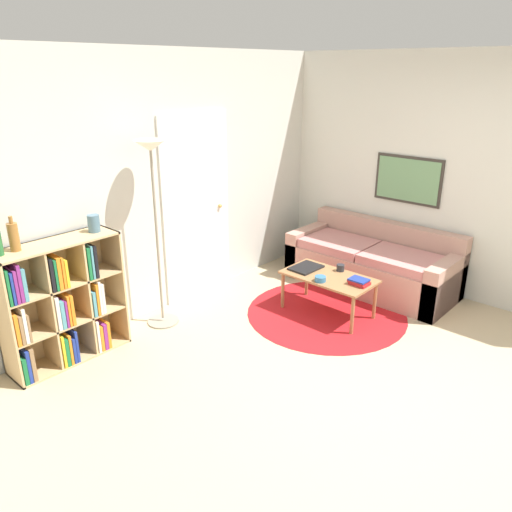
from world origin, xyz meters
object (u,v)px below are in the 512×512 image
(bookshelf, at_px, (60,305))
(cup, at_px, (340,268))
(coffee_table, at_px, (329,280))
(bowl, at_px, (320,279))
(couch, at_px, (374,264))
(vase_on_shelf, at_px, (94,223))
(bottle_middle, at_px, (14,237))
(floor_lamp, at_px, (153,179))
(laptop, at_px, (306,268))

(bookshelf, distance_m, cup, 2.74)
(cup, bearing_deg, coffee_table, 175.11)
(bookshelf, relative_size, bowl, 9.62)
(couch, height_order, vase_on_shelf, vase_on_shelf)
(bookshelf, xyz_separation_m, cup, (2.46, -1.22, -0.07))
(bottle_middle, relative_size, vase_on_shelf, 1.84)
(floor_lamp, bearing_deg, bookshelf, 174.84)
(cup, bearing_deg, bottle_middle, 155.30)
(bookshelf, distance_m, laptop, 2.45)
(bookshelf, relative_size, laptop, 3.17)
(bottle_middle, bearing_deg, cup, -24.70)
(laptop, distance_m, bottle_middle, 2.80)
(bookshelf, xyz_separation_m, coffee_table, (2.27, -1.21, -0.15))
(floor_lamp, distance_m, bottle_middle, 1.28)
(coffee_table, height_order, vase_on_shelf, vase_on_shelf)
(laptop, bearing_deg, bookshelf, 158.06)
(bookshelf, relative_size, vase_on_shelf, 7.18)
(bowl, relative_size, cup, 1.39)
(couch, distance_m, bowl, 1.13)
(laptop, xyz_separation_m, bowl, (-0.18, -0.31, 0.02))
(bottle_middle, bearing_deg, laptop, -20.41)
(couch, bearing_deg, floor_lamp, 153.52)
(bowl, height_order, cup, cup)
(vase_on_shelf, bearing_deg, laptop, -26.10)
(couch, bearing_deg, bowl, -178.80)
(coffee_table, height_order, bowl, bowl)
(coffee_table, bearing_deg, laptop, 89.68)
(laptop, bearing_deg, vase_on_shelf, 153.90)
(bookshelf, height_order, laptop, bookshelf)
(laptop, distance_m, bowl, 0.35)
(couch, xyz_separation_m, vase_on_shelf, (-2.81, 1.20, 0.89))
(floor_lamp, xyz_separation_m, bowl, (1.10, -1.13, -1.01))
(laptop, relative_size, cup, 4.24)
(laptop, xyz_separation_m, vase_on_shelf, (-1.86, 0.91, 0.73))
(laptop, xyz_separation_m, bottle_middle, (-2.53, 0.94, 0.77))
(coffee_table, height_order, laptop, laptop)
(laptop, height_order, bowl, bowl)
(coffee_table, xyz_separation_m, bowl, (-0.17, -0.02, 0.07))
(bowl, bearing_deg, bookshelf, 149.76)
(bookshelf, height_order, vase_on_shelf, vase_on_shelf)
(bowl, bearing_deg, vase_on_shelf, 144.15)
(laptop, bearing_deg, cup, -58.84)
(floor_lamp, relative_size, coffee_table, 1.94)
(coffee_table, relative_size, bowl, 8.30)
(coffee_table, height_order, cup, cup)
(vase_on_shelf, bearing_deg, bowl, -35.85)
(laptop, height_order, bottle_middle, bottle_middle)
(bookshelf, distance_m, couch, 3.44)
(bookshelf, relative_size, coffee_table, 1.16)
(bowl, xyz_separation_m, vase_on_shelf, (-1.69, 1.22, 0.71))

